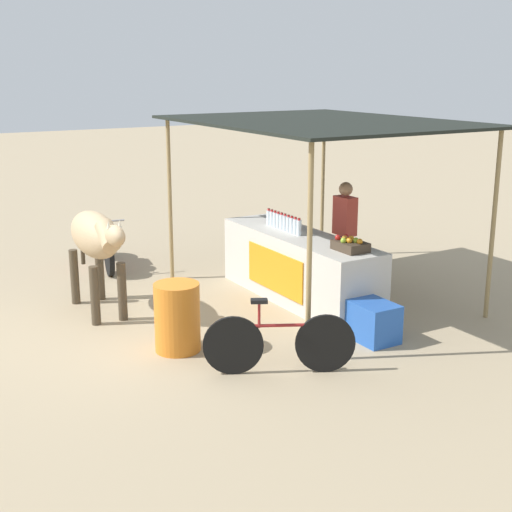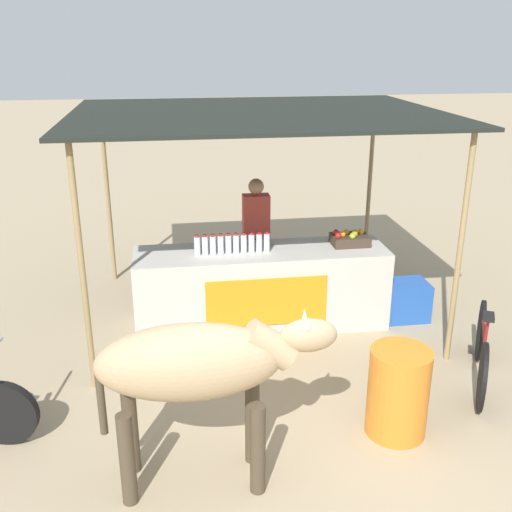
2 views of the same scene
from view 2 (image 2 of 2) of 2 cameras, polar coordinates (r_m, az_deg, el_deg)
name	(u,v)px [view 2 (image 2 of 2)]	position (r m, az deg, el deg)	size (l,w,h in m)	color
ground_plane	(299,434)	(5.60, 4.14, -16.55)	(60.00, 60.00, 0.00)	tan
stall_counter	(261,288)	(7.23, 0.51, -3.06)	(3.00, 0.82, 0.96)	beige
stall_awning	(258,120)	(6.99, 0.16, 12.81)	(4.20, 3.20, 2.53)	black
water_bottle_row	(232,244)	(6.93, -2.28, 1.14)	(0.88, 0.07, 0.25)	silver
fruit_crate	(350,239)	(7.32, 8.90, 1.63)	(0.44, 0.32, 0.18)	#3F3326
vendor_behind_counter	(256,239)	(7.80, 0.01, 1.64)	(0.34, 0.22, 1.65)	#383842
cooler_box	(403,300)	(7.70, 13.79, -4.12)	(0.60, 0.44, 0.48)	blue
water_barrel	(398,392)	(5.53, 13.38, -12.49)	(0.54, 0.54, 0.82)	orange
cow	(198,367)	(4.55, -5.52, -10.47)	(1.82, 0.56, 1.44)	tan
bicycle_leaning	(482,350)	(6.55, 20.71, -8.42)	(0.79, 1.50, 0.85)	black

